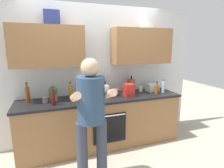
{
  "coord_description": "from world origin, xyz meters",
  "views": [
    {
      "loc": [
        -0.86,
        -2.93,
        1.79
      ],
      "look_at": [
        0.14,
        -0.1,
        1.15
      ],
      "focal_mm": 29.17,
      "sensor_mm": 36.0,
      "label": 1
    }
  ],
  "objects_px": {
    "bottle_wine": "(53,97)",
    "cup_stoneware": "(45,100)",
    "bottle_oil": "(70,92)",
    "cup_coffee": "(140,89)",
    "bottle_vinegar": "(28,94)",
    "cup_ceramic": "(116,92)",
    "grocery_bag_rice": "(101,92)",
    "grocery_bag_produce": "(152,87)",
    "bottle_soy": "(104,87)",
    "bottle_juice": "(83,95)",
    "bottle_hotsauce": "(81,89)",
    "bottle_water": "(163,87)",
    "knife_block": "(131,86)",
    "person_standing": "(91,113)",
    "potted_herb": "(53,93)",
    "grocery_bag_crisps": "(129,90)",
    "bottle_syrup": "(157,89)"
  },
  "relations": [
    {
      "from": "bottle_juice",
      "to": "bottle_oil",
      "type": "xyz_separation_m",
      "value": [
        -0.18,
        0.21,
        0.03
      ]
    },
    {
      "from": "bottle_oil",
      "to": "cup_coffee",
      "type": "height_order",
      "value": "bottle_oil"
    },
    {
      "from": "bottle_vinegar",
      "to": "bottle_water",
      "type": "distance_m",
      "value": 2.39
    },
    {
      "from": "bottle_vinegar",
      "to": "grocery_bag_produce",
      "type": "distance_m",
      "value": 2.26
    },
    {
      "from": "person_standing",
      "to": "knife_block",
      "type": "distance_m",
      "value": 1.45
    },
    {
      "from": "cup_ceramic",
      "to": "bottle_wine",
      "type": "bearing_deg",
      "value": -166.15
    },
    {
      "from": "bottle_wine",
      "to": "grocery_bag_produce",
      "type": "bearing_deg",
      "value": 7.71
    },
    {
      "from": "bottle_vinegar",
      "to": "cup_ceramic",
      "type": "height_order",
      "value": "bottle_vinegar"
    },
    {
      "from": "bottle_hotsauce",
      "to": "bottle_vinegar",
      "type": "bearing_deg",
      "value": -174.24
    },
    {
      "from": "potted_herb",
      "to": "knife_block",
      "type": "bearing_deg",
      "value": 2.79
    },
    {
      "from": "bottle_hotsauce",
      "to": "cup_stoneware",
      "type": "relative_size",
      "value": 2.9
    },
    {
      "from": "bottle_water",
      "to": "cup_ceramic",
      "type": "bearing_deg",
      "value": 167.02
    },
    {
      "from": "bottle_water",
      "to": "cup_ceramic",
      "type": "relative_size",
      "value": 2.62
    },
    {
      "from": "grocery_bag_rice",
      "to": "cup_stoneware",
      "type": "bearing_deg",
      "value": 179.41
    },
    {
      "from": "bottle_juice",
      "to": "cup_coffee",
      "type": "relative_size",
      "value": 2.38
    },
    {
      "from": "bottle_oil",
      "to": "person_standing",
      "type": "bearing_deg",
      "value": -82.2
    },
    {
      "from": "bottle_hotsauce",
      "to": "bottle_wine",
      "type": "bearing_deg",
      "value": -144.99
    },
    {
      "from": "bottle_wine",
      "to": "cup_stoneware",
      "type": "distance_m",
      "value": 0.2
    },
    {
      "from": "bottle_soy",
      "to": "cup_coffee",
      "type": "relative_size",
      "value": 3.57
    },
    {
      "from": "bottle_vinegar",
      "to": "bottle_juice",
      "type": "height_order",
      "value": "bottle_vinegar"
    },
    {
      "from": "bottle_water",
      "to": "grocery_bag_produce",
      "type": "relative_size",
      "value": 1.17
    },
    {
      "from": "bottle_hotsauce",
      "to": "bottle_water",
      "type": "relative_size",
      "value": 1.2
    },
    {
      "from": "bottle_oil",
      "to": "cup_ceramic",
      "type": "distance_m",
      "value": 0.85
    },
    {
      "from": "knife_block",
      "to": "grocery_bag_crisps",
      "type": "bearing_deg",
      "value": -123.48
    },
    {
      "from": "cup_stoneware",
      "to": "grocery_bag_rice",
      "type": "xyz_separation_m",
      "value": [
        0.92,
        -0.01,
        0.06
      ]
    },
    {
      "from": "bottle_juice",
      "to": "bottle_oil",
      "type": "bearing_deg",
      "value": 130.63
    },
    {
      "from": "cup_stoneware",
      "to": "potted_herb",
      "type": "distance_m",
      "value": 0.18
    },
    {
      "from": "bottle_hotsauce",
      "to": "bottle_water",
      "type": "distance_m",
      "value": 1.55
    },
    {
      "from": "bottle_water",
      "to": "bottle_vinegar",
      "type": "bearing_deg",
      "value": 175.74
    },
    {
      "from": "bottle_wine",
      "to": "cup_ceramic",
      "type": "distance_m",
      "value": 1.17
    },
    {
      "from": "bottle_soy",
      "to": "cup_ceramic",
      "type": "height_order",
      "value": "bottle_soy"
    },
    {
      "from": "cup_stoneware",
      "to": "grocery_bag_rice",
      "type": "relative_size",
      "value": 0.44
    },
    {
      "from": "knife_block",
      "to": "bottle_soy",
      "type": "bearing_deg",
      "value": -179.91
    },
    {
      "from": "cup_stoneware",
      "to": "cup_ceramic",
      "type": "height_order",
      "value": "cup_stoneware"
    },
    {
      "from": "bottle_syrup",
      "to": "cup_coffee",
      "type": "distance_m",
      "value": 0.34
    },
    {
      "from": "grocery_bag_rice",
      "to": "knife_block",
      "type": "bearing_deg",
      "value": 15.44
    },
    {
      "from": "bottle_juice",
      "to": "bottle_soy",
      "type": "height_order",
      "value": "bottle_soy"
    },
    {
      "from": "bottle_juice",
      "to": "grocery_bag_rice",
      "type": "relative_size",
      "value": 0.93
    },
    {
      "from": "person_standing",
      "to": "cup_ceramic",
      "type": "relative_size",
      "value": 17.22
    },
    {
      "from": "bottle_wine",
      "to": "grocery_bag_crisps",
      "type": "height_order",
      "value": "bottle_wine"
    },
    {
      "from": "bottle_juice",
      "to": "cup_ceramic",
      "type": "height_order",
      "value": "bottle_juice"
    },
    {
      "from": "grocery_bag_rice",
      "to": "grocery_bag_produce",
      "type": "height_order",
      "value": "grocery_bag_rice"
    },
    {
      "from": "person_standing",
      "to": "cup_ceramic",
      "type": "height_order",
      "value": "person_standing"
    },
    {
      "from": "potted_herb",
      "to": "grocery_bag_produce",
      "type": "height_order",
      "value": "potted_herb"
    },
    {
      "from": "bottle_wine",
      "to": "grocery_bag_rice",
      "type": "height_order",
      "value": "bottle_wine"
    },
    {
      "from": "bottle_juice",
      "to": "grocery_bag_produce",
      "type": "relative_size",
      "value": 1.02
    },
    {
      "from": "bottle_soy",
      "to": "bottle_juice",
      "type": "bearing_deg",
      "value": -149.68
    },
    {
      "from": "bottle_syrup",
      "to": "cup_ceramic",
      "type": "bearing_deg",
      "value": 161.07
    },
    {
      "from": "knife_block",
      "to": "potted_herb",
      "type": "height_order",
      "value": "knife_block"
    },
    {
      "from": "person_standing",
      "to": "bottle_juice",
      "type": "xyz_separation_m",
      "value": [
        0.04,
        0.77,
        0.02
      ]
    }
  ]
}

